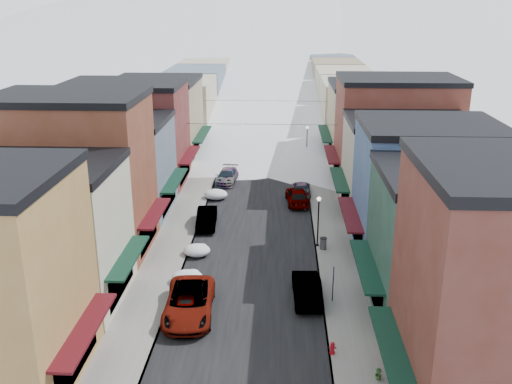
# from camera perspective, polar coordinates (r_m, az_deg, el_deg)

# --- Properties ---
(road) EXTENTS (10.00, 160.00, 0.01)m
(road) POSITION_cam_1_polar(r_m,az_deg,el_deg) (82.87, 1.03, 5.45)
(road) COLOR black
(road) RESTS_ON ground
(sidewalk_left) EXTENTS (3.20, 160.00, 0.15)m
(sidewalk_left) POSITION_cam_1_polar(r_m,az_deg,el_deg) (83.29, -3.53, 5.54)
(sidewalk_left) COLOR gray
(sidewalk_left) RESTS_ON ground
(sidewalk_right) EXTENTS (3.20, 160.00, 0.15)m
(sidewalk_right) POSITION_cam_1_polar(r_m,az_deg,el_deg) (82.94, 5.62, 5.43)
(sidewalk_right) COLOR gray
(sidewalk_right) RESTS_ON ground
(curb_left) EXTENTS (0.10, 160.00, 0.15)m
(curb_left) POSITION_cam_1_polar(r_m,az_deg,el_deg) (83.14, -2.46, 5.53)
(curb_left) COLOR slate
(curb_left) RESTS_ON ground
(curb_right) EXTENTS (0.10, 160.00, 0.15)m
(curb_right) POSITION_cam_1_polar(r_m,az_deg,el_deg) (82.88, 4.54, 5.45)
(curb_right) COLOR slate
(curb_right) RESTS_ON ground
(bldg_l_cream) EXTENTS (11.30, 8.20, 9.50)m
(bldg_l_cream) POSITION_cam_1_polar(r_m,az_deg,el_deg) (39.20, -20.72, -3.90)
(bldg_l_cream) COLOR beige
(bldg_l_cream) RESTS_ON ground
(bldg_l_brick_near) EXTENTS (12.30, 8.20, 12.50)m
(bldg_l_brick_near) POSITION_cam_1_polar(r_m,az_deg,el_deg) (45.89, -17.74, 1.65)
(bldg_l_brick_near) COLOR brown
(bldg_l_brick_near) RESTS_ON ground
(bldg_l_grayblue) EXTENTS (11.30, 9.20, 9.00)m
(bldg_l_grayblue) POSITION_cam_1_polar(r_m,az_deg,el_deg) (53.94, -14.06, 2.54)
(bldg_l_grayblue) COLOR slate
(bldg_l_grayblue) RESTS_ON ground
(bldg_l_brick_far) EXTENTS (13.30, 9.20, 11.00)m
(bldg_l_brick_far) POSITION_cam_1_polar(r_m,az_deg,el_deg) (62.35, -12.74, 5.74)
(bldg_l_brick_far) COLOR maroon
(bldg_l_brick_far) RESTS_ON ground
(bldg_l_tan) EXTENTS (11.30, 11.20, 10.00)m
(bldg_l_tan) POSITION_cam_1_polar(r_m,az_deg,el_deg) (71.71, -9.90, 7.17)
(bldg_l_tan) COLOR #9B8766
(bldg_l_tan) RESTS_ON ground
(bldg_r_green) EXTENTS (11.30, 9.20, 9.50)m
(bldg_r_green) POSITION_cam_1_polar(r_m,az_deg,el_deg) (37.28, 19.66, -4.94)
(bldg_r_green) COLOR #204335
(bldg_r_green) RESTS_ON ground
(bldg_r_blue) EXTENTS (11.30, 9.20, 10.50)m
(bldg_r_blue) POSITION_cam_1_polar(r_m,az_deg,el_deg) (45.21, 16.59, 0.19)
(bldg_r_blue) COLOR #3A5785
(bldg_r_blue) RESTS_ON ground
(bldg_r_cream) EXTENTS (12.30, 9.20, 9.00)m
(bldg_r_cream) POSITION_cam_1_polar(r_m,az_deg,el_deg) (53.92, 14.86, 2.47)
(bldg_r_cream) COLOR #BBB296
(bldg_r_cream) RESTS_ON ground
(bldg_r_brick_far) EXTENTS (13.30, 9.20, 11.50)m
(bldg_r_brick_far) POSITION_cam_1_polar(r_m,az_deg,el_deg) (62.26, 13.75, 5.88)
(bldg_r_brick_far) COLOR maroon
(bldg_r_brick_far) RESTS_ON ground
(bldg_r_tan) EXTENTS (11.30, 11.20, 9.50)m
(bldg_r_tan) POSITION_cam_1_polar(r_m,az_deg,el_deg) (71.93, 11.45, 6.91)
(bldg_r_tan) COLOR tan
(bldg_r_tan) RESTS_ON ground
(distant_blocks) EXTENTS (34.00, 55.00, 8.00)m
(distant_blocks) POSITION_cam_1_polar(r_m,az_deg,el_deg) (104.73, 1.40, 10.47)
(distant_blocks) COLOR gray
(distant_blocks) RESTS_ON ground
(mountain_ridge) EXTENTS (670.00, 340.00, 34.00)m
(mountain_ridge) POSITION_cam_1_polar(r_m,az_deg,el_deg) (298.62, -1.65, 17.83)
(mountain_ridge) COLOR silver
(mountain_ridge) RESTS_ON ground
(overhead_cables) EXTENTS (16.40, 15.04, 0.04)m
(overhead_cables) POSITION_cam_1_polar(r_m,az_deg,el_deg) (69.36, 0.77, 8.07)
(overhead_cables) COLOR black
(overhead_cables) RESTS_ON ground
(car_white_suv) EXTENTS (3.35, 6.61, 1.79)m
(car_white_suv) POSITION_cam_1_polar(r_m,az_deg,el_deg) (36.84, -6.70, -10.90)
(car_white_suv) COLOR silver
(car_white_suv) RESTS_ON ground
(car_silver_sedan) EXTENTS (1.98, 4.19, 1.38)m
(car_silver_sedan) POSITION_cam_1_polar(r_m,az_deg,el_deg) (36.38, -7.05, -11.70)
(car_silver_sedan) COLOR gray
(car_silver_sedan) RESTS_ON ground
(car_dark_hatch) EXTENTS (1.92, 4.79, 1.55)m
(car_dark_hatch) POSITION_cam_1_polar(r_m,az_deg,el_deg) (50.34, -4.96, -2.61)
(car_dark_hatch) COLOR black
(car_dark_hatch) RESTS_ON ground
(car_silver_wagon) EXTENTS (2.40, 5.13, 1.45)m
(car_silver_wagon) POSITION_cam_1_polar(r_m,az_deg,el_deg) (62.23, -2.91, 1.60)
(car_silver_wagon) COLOR #A4A6AC
(car_silver_wagon) RESTS_ON ground
(car_green_sedan) EXTENTS (1.95, 5.11, 1.66)m
(car_green_sedan) POSITION_cam_1_polar(r_m,az_deg,el_deg) (38.53, 5.10, -9.54)
(car_green_sedan) COLOR black
(car_green_sedan) RESTS_ON ground
(car_gray_suv) EXTENTS (2.44, 5.12, 1.69)m
(car_gray_suv) POSITION_cam_1_polar(r_m,az_deg,el_deg) (55.77, 4.13, -0.35)
(car_gray_suv) COLOR #999BA1
(car_gray_suv) RESTS_ON ground
(car_black_sedan) EXTENTS (1.90, 4.59, 1.33)m
(car_black_sedan) POSITION_cam_1_polar(r_m,az_deg,el_deg) (58.55, 4.56, 0.39)
(car_black_sedan) COLOR black
(car_black_sedan) RESTS_ON ground
(car_lane_silver) EXTENTS (1.86, 4.27, 1.43)m
(car_lane_silver) POSITION_cam_1_polar(r_m,az_deg,el_deg) (77.25, 0.05, 5.02)
(car_lane_silver) COLOR #A5A8AD
(car_lane_silver) RESTS_ON ground
(car_lane_white) EXTENTS (3.19, 6.01, 1.61)m
(car_lane_white) POSITION_cam_1_polar(r_m,az_deg,el_deg) (91.25, 1.99, 7.20)
(car_lane_white) COLOR silver
(car_lane_white) RESTS_ON ground
(fire_hydrant) EXTENTS (0.42, 0.32, 0.73)m
(fire_hydrant) POSITION_cam_1_polar(r_m,az_deg,el_deg) (33.37, 7.65, -15.24)
(fire_hydrant) COLOR #AE0916
(fire_hydrant) RESTS_ON sidewalk_right
(parking_sign) EXTENTS (0.09, 0.34, 2.49)m
(parking_sign) POSITION_cam_1_polar(r_m,az_deg,el_deg) (37.90, 7.73, -8.83)
(parking_sign) COLOR black
(parking_sign) RESTS_ON sidewalk_right
(trash_can) EXTENTS (0.56, 0.56, 0.95)m
(trash_can) POSITION_cam_1_polar(r_m,az_deg,el_deg) (45.76, 6.75, -5.11)
(trash_can) COLOR #56585B
(trash_can) RESTS_ON sidewalk_right
(streetlamp_near) EXTENTS (0.35, 0.35, 4.16)m
(streetlamp_near) POSITION_cam_1_polar(r_m,az_deg,el_deg) (45.50, 6.26, -2.32)
(streetlamp_near) COLOR black
(streetlamp_near) RESTS_ON sidewalk_right
(streetlamp_far) EXTENTS (0.32, 0.32, 3.86)m
(streetlamp_far) POSITION_cam_1_polar(r_m,az_deg,el_deg) (72.05, 5.12, 5.46)
(streetlamp_far) COLOR black
(streetlamp_far) RESTS_ON sidewalk_right
(planter_far) EXTENTS (0.44, 0.44, 0.62)m
(planter_far) POSITION_cam_1_polar(r_m,az_deg,el_deg) (31.88, 12.14, -17.37)
(planter_far) COLOR #355928
(planter_far) RESTS_ON sidewalk_right
(snow_pile_near) EXTENTS (2.21, 2.56, 0.94)m
(snow_pile_near) POSITION_cam_1_polar(r_m,az_deg,el_deg) (40.88, -6.83, -8.46)
(snow_pile_near) COLOR white
(snow_pile_near) RESTS_ON ground
(snow_pile_mid) EXTENTS (2.11, 2.50, 0.89)m
(snow_pile_mid) POSITION_cam_1_polar(r_m,az_deg,el_deg) (45.01, -5.90, -5.79)
(snow_pile_mid) COLOR white
(snow_pile_mid) RESTS_ON ground
(snow_pile_far) EXTENTS (2.33, 2.63, 0.99)m
(snow_pile_far) POSITION_cam_1_polar(r_m,az_deg,el_deg) (57.27, -4.01, -0.23)
(snow_pile_far) COLOR white
(snow_pile_far) RESTS_ON ground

